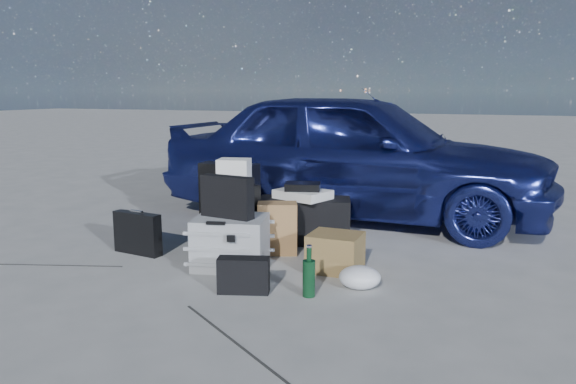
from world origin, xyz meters
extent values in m
plane|color=#A7A6A2|center=(0.00, 0.00, 0.00)|extent=(60.00, 60.00, 0.00)
imported|color=#2C3896|center=(0.57, 2.10, 0.68)|extent=(4.03, 1.67, 1.37)
cube|color=#ACAFB2|center=(0.12, 0.09, 0.20)|extent=(0.63, 0.56, 0.39)
cube|color=black|center=(0.10, 0.08, 0.55)|extent=(0.43, 0.16, 0.32)
cube|color=black|center=(-0.76, 0.12, 0.17)|extent=(0.46, 0.16, 0.35)
cube|color=black|center=(-0.28, 0.85, 0.35)|extent=(0.53, 0.19, 0.69)
cube|color=black|center=(-0.11, 0.58, 0.28)|extent=(0.49, 0.26, 0.56)
cube|color=white|center=(-0.09, 0.58, 0.67)|extent=(0.30, 0.27, 0.21)
cube|color=black|center=(0.41, 0.96, 0.20)|extent=(0.86, 0.56, 0.40)
cube|color=white|center=(0.39, 0.95, 0.44)|extent=(0.52, 0.46, 0.08)
cube|color=black|center=(0.39, 0.95, 0.51)|extent=(0.35, 0.29, 0.07)
cube|color=olive|center=(0.32, 0.55, 0.22)|extent=(0.37, 0.30, 0.43)
cube|color=olive|center=(0.90, 0.29, 0.14)|extent=(0.38, 0.34, 0.28)
ellipsoid|color=silver|center=(1.17, -0.03, 0.08)|extent=(0.35, 0.32, 0.16)
cube|color=black|center=(0.46, -0.38, 0.12)|extent=(0.37, 0.23, 0.24)
cylinder|color=black|center=(0.89, -0.29, 0.17)|extent=(0.10, 0.10, 0.34)
camera|label=1|loc=(2.06, -3.63, 1.34)|focal=35.00mm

